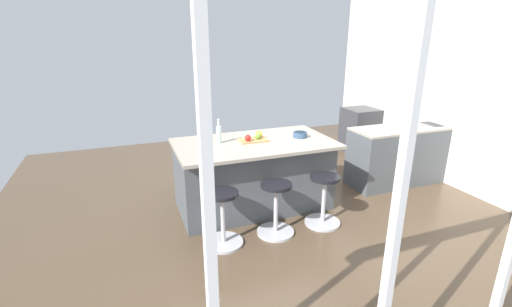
{
  "coord_description": "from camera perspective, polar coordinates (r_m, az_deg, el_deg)",
  "views": [
    {
      "loc": [
        1.87,
        4.06,
        2.25
      ],
      "look_at": [
        0.33,
        0.0,
        0.79
      ],
      "focal_mm": 25.19,
      "sensor_mm": 36.0,
      "label": 1
    }
  ],
  "objects": [
    {
      "name": "sink_cabinet",
      "position": [
        6.3,
        24.48,
        0.22
      ],
      "size": [
        2.39,
        0.6,
        1.17
      ],
      "color": "#4C5156",
      "rests_on": "ground_plane"
    },
    {
      "name": "window_panel_rear",
      "position": [
        2.4,
        31.87,
        1.21
      ],
      "size": [
        5.7,
        0.12,
        2.89
      ],
      "color": "silver",
      "rests_on": "ground_plane"
    },
    {
      "name": "oven_range",
      "position": [
        7.41,
        16.15,
        3.57
      ],
      "size": [
        0.6,
        0.61,
        0.86
      ],
      "color": "#38383D",
      "rests_on": "ground_plane"
    },
    {
      "name": "ground_plane",
      "position": [
        5.01,
        3.53,
        -8.21
      ],
      "size": [
        7.41,
        7.41,
        0.0
      ],
      "primitive_type": "plane",
      "color": "brown"
    },
    {
      "name": "apple_green",
      "position": [
        4.63,
        0.3,
        2.72
      ],
      "size": [
        0.07,
        0.07,
        0.07
      ],
      "primitive_type": "sphere",
      "color": "#609E2D",
      "rests_on": "cutting_board"
    },
    {
      "name": "cutting_board",
      "position": [
        4.64,
        -0.44,
        2.15
      ],
      "size": [
        0.36,
        0.24,
        0.02
      ],
      "primitive_type": "cube",
      "color": "tan",
      "rests_on": "kitchen_island"
    },
    {
      "name": "apple_red",
      "position": [
        4.55,
        -1.28,
        2.5
      ],
      "size": [
        0.08,
        0.08,
        0.08
      ],
      "primitive_type": "sphere",
      "color": "red",
      "rests_on": "cutting_board"
    },
    {
      "name": "kitchen_island",
      "position": [
        4.78,
        -0.42,
        -3.31
      ],
      "size": [
        2.02,
        1.14,
        0.93
      ],
      "color": "#4C5156",
      "rests_on": "ground_plane"
    },
    {
      "name": "interior_partition_left",
      "position": [
        6.28,
        28.57,
        8.97
      ],
      "size": [
        0.12,
        5.39,
        2.89
      ],
      "color": "silver",
      "rests_on": "ground_plane"
    },
    {
      "name": "stool_by_window",
      "position": [
        4.5,
        10.68,
        -7.5
      ],
      "size": [
        0.44,
        0.44,
        0.64
      ],
      "color": "#B7B7BC",
      "rests_on": "ground_plane"
    },
    {
      "name": "apple_yellow",
      "position": [
        4.71,
        0.48,
        3.11
      ],
      "size": [
        0.09,
        0.09,
        0.09
      ],
      "primitive_type": "sphere",
      "color": "gold",
      "rests_on": "cutting_board"
    },
    {
      "name": "stool_middle",
      "position": [
        4.23,
        3.17,
        -8.98
      ],
      "size": [
        0.44,
        0.44,
        0.64
      ],
      "color": "#B7B7BC",
      "rests_on": "ground_plane"
    },
    {
      "name": "stool_near_camera",
      "position": [
        4.04,
        -5.27,
        -10.45
      ],
      "size": [
        0.44,
        0.44,
        0.64
      ],
      "color": "#B7B7BC",
      "rests_on": "ground_plane"
    },
    {
      "name": "water_bottle",
      "position": [
        4.53,
        -5.92,
        3.14
      ],
      "size": [
        0.06,
        0.06,
        0.31
      ],
      "color": "silver",
      "rests_on": "kitchen_island"
    },
    {
      "name": "fruit_bowl",
      "position": [
        4.83,
        7.02,
        3.04
      ],
      "size": [
        0.19,
        0.19,
        0.07
      ],
      "color": "#334C6B",
      "rests_on": "kitchen_island"
    }
  ]
}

